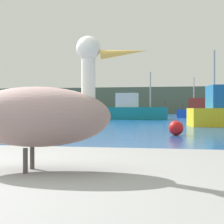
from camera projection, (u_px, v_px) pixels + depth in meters
The scene contains 6 objects.
hillside_backdrop at pixel (173, 101), 82.04m from camera, with size 140.00×16.54×5.50m, color #5B664C.
pier_dock at pixel (36, 222), 2.35m from camera, with size 3.28×2.96×0.65m, color gray.
pelican at pixel (39, 115), 2.34m from camera, with size 1.23×0.62×0.87m.
fishing_boat_blue at pixel (211, 111), 40.68m from camera, with size 8.13×5.51×4.68m.
fishing_boat_teal at pixel (127, 111), 34.96m from camera, with size 7.68×2.61×4.52m.
mooring_buoy at pixel (176, 128), 14.24m from camera, with size 0.58×0.58×0.58m, color red.
Camera 1 is at (1.82, -1.83, 1.06)m, focal length 58.36 mm.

